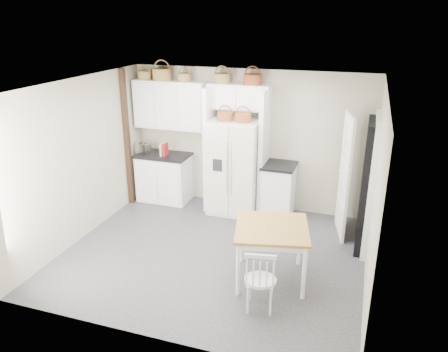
% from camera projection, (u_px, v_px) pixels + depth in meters
% --- Properties ---
extents(floor, '(4.50, 4.50, 0.00)m').
position_uv_depth(floor, '(214.00, 253.00, 6.80)').
color(floor, '#27272F').
rests_on(floor, ground).
extents(ceiling, '(4.50, 4.50, 0.00)m').
position_uv_depth(ceiling, '(212.00, 85.00, 5.89)').
color(ceiling, white).
rests_on(ceiling, wall_back).
extents(wall_back, '(4.50, 0.00, 4.50)m').
position_uv_depth(wall_back, '(249.00, 140.00, 8.13)').
color(wall_back, '#B6B2A4').
rests_on(wall_back, floor).
extents(wall_left, '(0.00, 4.00, 4.00)m').
position_uv_depth(wall_left, '(81.00, 160.00, 7.01)').
color(wall_left, '#B6B2A4').
rests_on(wall_left, floor).
extents(wall_right, '(0.00, 4.00, 4.00)m').
position_uv_depth(wall_right, '(375.00, 194.00, 5.68)').
color(wall_right, '#B6B2A4').
rests_on(wall_right, floor).
extents(refrigerator, '(0.91, 0.73, 1.75)m').
position_uv_depth(refrigerator, '(235.00, 167.00, 7.98)').
color(refrigerator, silver).
rests_on(refrigerator, floor).
extents(base_cab_left, '(0.98, 0.62, 0.91)m').
position_uv_depth(base_cab_left, '(165.00, 178.00, 8.64)').
color(base_cab_left, white).
rests_on(base_cab_left, floor).
extents(base_cab_right, '(0.54, 0.65, 0.95)m').
position_uv_depth(base_cab_right, '(278.00, 191.00, 7.96)').
color(base_cab_right, white).
rests_on(base_cab_right, floor).
extents(dining_table, '(1.16, 1.16, 0.81)m').
position_uv_depth(dining_table, '(271.00, 253.00, 6.02)').
color(dining_table, '#A6752A').
rests_on(dining_table, floor).
extents(windsor_chair, '(0.46, 0.43, 0.82)m').
position_uv_depth(windsor_chair, '(260.00, 280.00, 5.41)').
color(windsor_chair, white).
rests_on(windsor_chair, floor).
extents(counter_left, '(1.02, 0.66, 0.04)m').
position_uv_depth(counter_left, '(163.00, 155.00, 8.47)').
color(counter_left, black).
rests_on(counter_left, base_cab_left).
extents(counter_right, '(0.58, 0.69, 0.04)m').
position_uv_depth(counter_right, '(280.00, 165.00, 7.78)').
color(counter_right, black).
rests_on(counter_right, base_cab_right).
extents(toaster, '(0.33, 0.25, 0.20)m').
position_uv_depth(toaster, '(143.00, 148.00, 8.47)').
color(toaster, silver).
rests_on(toaster, counter_left).
extents(cookbook_red, '(0.05, 0.17, 0.25)m').
position_uv_depth(cookbook_red, '(166.00, 150.00, 8.32)').
color(cookbook_red, maroon).
rests_on(cookbook_red, counter_left).
extents(cookbook_cream, '(0.05, 0.16, 0.23)m').
position_uv_depth(cookbook_cream, '(163.00, 150.00, 8.34)').
color(cookbook_cream, beige).
rests_on(cookbook_cream, counter_left).
extents(basket_upper_a, '(0.27, 0.27, 0.15)m').
position_uv_depth(basket_upper_a, '(145.00, 75.00, 8.17)').
color(basket_upper_a, olive).
rests_on(basket_upper_a, upper_cabinet).
extents(basket_upper_b, '(0.36, 0.36, 0.21)m').
position_uv_depth(basket_upper_b, '(162.00, 74.00, 8.06)').
color(basket_upper_b, olive).
rests_on(basket_upper_b, upper_cabinet).
extents(basket_upper_c, '(0.25, 0.25, 0.14)m').
position_uv_depth(basket_upper_c, '(184.00, 77.00, 7.94)').
color(basket_upper_c, olive).
rests_on(basket_upper_c, upper_cabinet).
extents(basket_bridge_a, '(0.30, 0.30, 0.17)m').
position_uv_depth(basket_bridge_a, '(222.00, 78.00, 7.72)').
color(basket_bridge_a, olive).
rests_on(basket_bridge_a, bridge_cabinet).
extents(basket_bridge_b, '(0.31, 0.31, 0.18)m').
position_uv_depth(basket_bridge_b, '(252.00, 79.00, 7.55)').
color(basket_bridge_b, brown).
rests_on(basket_bridge_b, bridge_cabinet).
extents(basket_fridge_a, '(0.28, 0.28, 0.15)m').
position_uv_depth(basket_fridge_a, '(225.00, 116.00, 7.60)').
color(basket_fridge_a, brown).
rests_on(basket_fridge_a, refrigerator).
extents(basket_fridge_b, '(0.28, 0.28, 0.15)m').
position_uv_depth(basket_fridge_b, '(243.00, 118.00, 7.51)').
color(basket_fridge_b, brown).
rests_on(basket_fridge_b, refrigerator).
extents(upper_cabinet, '(1.40, 0.34, 0.90)m').
position_uv_depth(upper_cabinet, '(170.00, 105.00, 8.21)').
color(upper_cabinet, white).
rests_on(upper_cabinet, wall_back).
extents(bridge_cabinet, '(1.12, 0.34, 0.45)m').
position_uv_depth(bridge_cabinet, '(239.00, 97.00, 7.73)').
color(bridge_cabinet, white).
rests_on(bridge_cabinet, wall_back).
extents(fridge_panel_left, '(0.08, 0.60, 2.30)m').
position_uv_depth(fridge_panel_left, '(210.00, 149.00, 8.11)').
color(fridge_panel_left, white).
rests_on(fridge_panel_left, floor).
extents(fridge_panel_right, '(0.08, 0.60, 2.30)m').
position_uv_depth(fridge_panel_right, '(264.00, 154.00, 7.81)').
color(fridge_panel_right, white).
rests_on(fridge_panel_right, floor).
extents(trim_post, '(0.09, 0.09, 2.60)m').
position_uv_depth(trim_post, '(127.00, 139.00, 8.20)').
color(trim_post, black).
rests_on(trim_post, floor).
extents(doorway_void, '(0.18, 0.85, 2.05)m').
position_uv_depth(doorway_void, '(367.00, 186.00, 6.70)').
color(doorway_void, black).
rests_on(doorway_void, floor).
extents(door_slab, '(0.21, 0.79, 2.05)m').
position_uv_depth(door_slab, '(345.00, 176.00, 7.10)').
color(door_slab, white).
rests_on(door_slab, floor).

